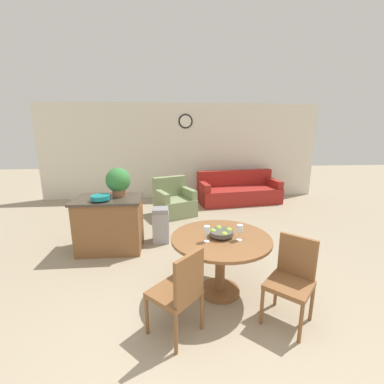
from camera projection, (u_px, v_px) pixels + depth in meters
The scene contains 14 objects.
ground_plane at pixel (213, 365), 2.21m from camera, with size 24.00×24.00×0.00m, color gray.
wall_back at pixel (181, 152), 7.45m from camera, with size 8.00×0.09×2.70m.
dining_table at pixel (221, 250), 3.08m from camera, with size 1.19×1.19×0.74m.
dining_chair_near_left at pixel (180, 290), 2.42m from camera, with size 0.59×0.59×0.90m.
dining_chair_near_right at pixel (292, 276), 2.65m from camera, with size 0.59×0.59×0.90m.
fruit_bowl at pixel (221, 232), 3.03m from camera, with size 0.29×0.29×0.11m.
wine_glass_left at pixel (207, 230), 2.88m from camera, with size 0.07×0.07×0.19m.
wine_glass_right at pixel (240, 229), 2.92m from camera, with size 0.07×0.07×0.19m.
kitchen_island at pixel (110, 224), 4.27m from camera, with size 1.07×0.76×0.90m.
teal_bowl at pixel (100, 197), 3.97m from camera, with size 0.29×0.29×0.09m.
potted_plant at pixel (118, 181), 4.24m from camera, with size 0.40×0.40×0.47m.
trash_bin at pixel (161, 225), 4.60m from camera, with size 0.29×0.29×0.62m.
couch at pixel (238, 192), 7.13m from camera, with size 2.30×1.20×0.85m.
armchair at pixel (174, 202), 6.10m from camera, with size 1.06×1.06×0.87m.
Camera 1 is at (-0.33, -1.77, 1.97)m, focal length 24.00 mm.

